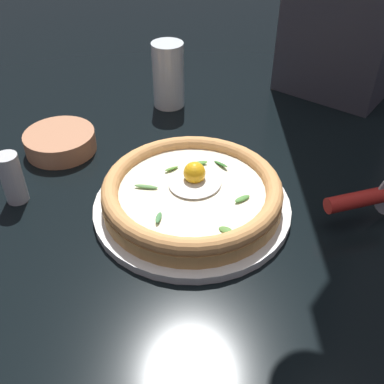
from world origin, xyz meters
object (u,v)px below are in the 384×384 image
Objects in this scene: pepper_shaker at (12,178)px; pizza at (192,192)px; drinking_glass at (168,80)px; pizza_cutter at (374,196)px; side_bowl at (60,142)px.

pizza is at bearing -53.07° from pepper_shaker.
pepper_shaker is at bearing -173.75° from drinking_glass.
pizza is 0.26m from pepper_shaker.
drinking_glass is at bearing 82.21° from pizza_cutter.
side_bowl is at bearing 97.16° from pizza.
pepper_shaker is (-0.12, -0.06, 0.02)m from side_bowl.
pizza_cutter is at bearing -53.68° from pizza.
pizza_cutter is (0.18, -0.47, 0.03)m from side_bowl.
side_bowl is 0.95× the size of drinking_glass.
drinking_glass reaches higher than side_bowl.
side_bowl is at bearing 111.06° from pizza_cutter.
pepper_shaker is (-0.36, -0.04, -0.01)m from drinking_glass.
pizza is 1.76× the size of pizza_cutter.
pizza_cutter is 0.51m from pepper_shaker.
pizza is 2.04× the size of drinking_glass.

